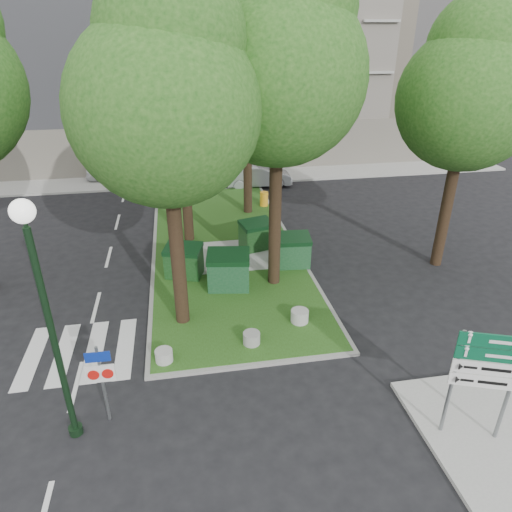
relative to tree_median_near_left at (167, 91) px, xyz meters
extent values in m
plane|color=black|center=(1.41, -2.56, -7.32)|extent=(120.00, 120.00, 0.00)
cube|color=#264C15|center=(1.91, 5.44, -7.26)|extent=(6.00, 16.00, 0.12)
cube|color=gray|center=(1.91, 5.44, -7.27)|extent=(6.30, 16.30, 0.10)
cube|color=#999993|center=(1.41, 15.94, -7.26)|extent=(42.00, 3.00, 0.12)
cube|color=silver|center=(-2.34, -1.06, -7.31)|extent=(5.00, 3.00, 0.01)
cube|color=tan|center=(1.41, 23.44, 0.68)|extent=(41.00, 12.00, 16.00)
cylinder|color=black|center=(-0.09, -0.06, -4.24)|extent=(0.44, 0.44, 6.16)
sphere|color=#1B4C14|center=(-0.09, -0.06, -0.50)|extent=(5.20, 5.20, 5.20)
sphere|color=#1B4C14|center=(0.21, 0.14, 1.26)|extent=(3.90, 3.90, 3.90)
cylinder|color=black|center=(3.41, 1.94, -3.96)|extent=(0.44, 0.44, 6.72)
sphere|color=#1B4C14|center=(3.41, 1.94, 0.12)|extent=(5.60, 5.60, 5.60)
sphere|color=#1B4C14|center=(3.71, 2.14, 2.04)|extent=(4.20, 4.20, 4.20)
cylinder|color=black|center=(0.41, 6.44, -4.38)|extent=(0.44, 0.44, 5.88)
sphere|color=#1B4C14|center=(0.41, 6.44, -0.81)|extent=(4.80, 4.80, 4.80)
sphere|color=#1B4C14|center=(0.71, 6.64, 0.87)|extent=(3.60, 3.60, 3.60)
cylinder|color=black|center=(3.61, 9.44, -3.82)|extent=(0.44, 0.44, 7.00)
sphere|color=#1B4C14|center=(3.61, 9.44, 0.43)|extent=(5.80, 5.80, 5.80)
sphere|color=#1B4C14|center=(3.91, 9.64, 2.43)|extent=(4.35, 4.35, 4.35)
cylinder|color=black|center=(10.41, 2.44, -4.38)|extent=(0.44, 0.44, 5.88)
sphere|color=#1B4C14|center=(10.41, 2.44, -0.81)|extent=(5.00, 5.00, 5.00)
sphere|color=#1B4C14|center=(10.71, 2.64, 0.87)|extent=(3.75, 3.75, 3.75)
cube|color=#0F3710|center=(0.08, 3.03, -6.67)|extent=(1.56, 1.28, 1.06)
cube|color=black|center=(0.08, 3.03, -6.06)|extent=(1.62, 1.36, 0.30)
cube|color=#123E1F|center=(1.68, 1.83, -6.61)|extent=(1.64, 1.24, 1.18)
cube|color=black|center=(1.68, 1.83, -5.93)|extent=(1.70, 1.32, 0.34)
cube|color=#113911|center=(3.28, 4.98, -6.67)|extent=(1.53, 1.23, 1.05)
cube|color=black|center=(3.28, 4.98, -6.06)|extent=(1.59, 1.31, 0.30)
cube|color=#14421F|center=(4.41, 3.16, -6.65)|extent=(1.46, 1.05, 1.09)
cube|color=black|center=(4.41, 3.16, -6.02)|extent=(1.51, 1.12, 0.31)
cylinder|color=#A9A9A3|center=(-0.69, -2.06, -7.01)|extent=(0.51, 0.51, 0.37)
cylinder|color=#A5A59F|center=(3.69, -0.81, -6.99)|extent=(0.58, 0.58, 0.42)
cylinder|color=gray|center=(1.95, -1.68, -7.01)|extent=(0.53, 0.53, 0.38)
cylinder|color=orange|center=(4.61, 10.17, -6.81)|extent=(0.44, 0.44, 0.77)
cylinder|color=black|center=(-2.79, -4.27, -4.61)|extent=(0.15, 0.15, 5.41)
cylinder|color=black|center=(-2.79, -4.27, -7.21)|extent=(0.32, 0.32, 0.22)
sphere|color=white|center=(-2.79, -4.27, -1.58)|extent=(0.48, 0.48, 0.48)
cylinder|color=slate|center=(-2.04, -3.95, -6.19)|extent=(0.07, 0.07, 2.25)
cube|color=navy|center=(-2.04, -3.95, -5.34)|extent=(0.58, 0.05, 0.27)
cube|color=white|center=(-2.04, -3.95, -5.83)|extent=(0.67, 0.05, 0.49)
cylinder|color=red|center=(-2.21, -3.95, -5.83)|extent=(0.27, 0.03, 0.27)
cylinder|color=red|center=(-1.88, -3.95, -5.83)|extent=(0.27, 0.03, 0.27)
cylinder|color=slate|center=(5.89, -5.79, -5.75)|extent=(0.11, 0.11, 2.90)
cylinder|color=slate|center=(7.04, -6.21, -5.75)|extent=(0.11, 0.11, 2.90)
cube|color=#094F30|center=(6.46, -6.00, -4.47)|extent=(1.38, 0.54, 0.33)
cube|color=#094F30|center=(6.46, -6.00, -4.84)|extent=(1.38, 0.54, 0.33)
cube|color=white|center=(6.46, -6.00, -5.20)|extent=(1.38, 0.54, 0.33)
cube|color=white|center=(6.46, -6.00, -5.57)|extent=(1.38, 0.54, 0.33)
imported|color=silver|center=(-3.46, 16.89, -6.58)|extent=(4.39, 1.94, 1.47)
imported|color=#95989C|center=(4.95, 13.95, -6.64)|extent=(4.13, 1.57, 1.34)
camera|label=1|loc=(0.12, -12.86, 1.47)|focal=32.00mm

